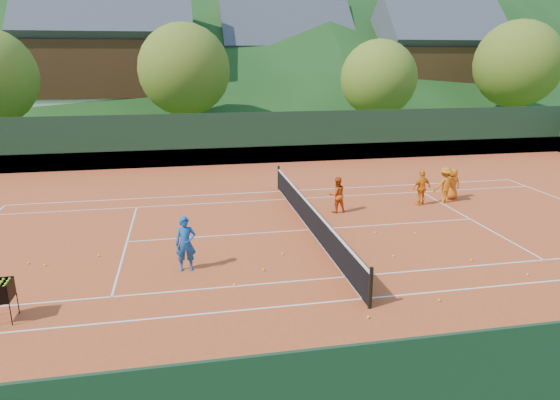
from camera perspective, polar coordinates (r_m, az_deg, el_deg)
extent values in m
plane|color=#294B17|center=(18.15, 3.44, -3.47)|extent=(400.00, 400.00, 0.00)
cube|color=#BF451F|center=(18.15, 3.44, -3.44)|extent=(40.00, 24.00, 0.02)
imported|color=#1850A1|center=(14.76, -10.74, -4.93)|extent=(0.60, 0.39, 1.64)
imported|color=#E05313|center=(20.07, 6.52, 0.61)|extent=(0.78, 0.65, 1.46)
imported|color=orange|center=(21.76, 15.89, 1.34)|extent=(0.93, 0.54, 1.49)
imported|color=orange|center=(23.11, 19.12, 1.75)|extent=(0.69, 0.47, 1.37)
imported|color=orange|center=(22.42, 18.34, 1.65)|extent=(1.08, 0.71, 1.56)
sphere|color=#EDF528|center=(11.60, 26.38, -16.95)|extent=(0.07, 0.07, 0.07)
sphere|color=#EDF528|center=(10.44, -8.40, -19.21)|extent=(0.07, 0.07, 0.07)
sphere|color=#EDF528|center=(13.64, 17.73, -10.87)|extent=(0.07, 0.07, 0.07)
sphere|color=#EDF528|center=(10.87, -3.55, -17.49)|extent=(0.07, 0.07, 0.07)
sphere|color=#EDF528|center=(14.75, -1.89, -7.97)|extent=(0.07, 0.07, 0.07)
sphere|color=#EDF528|center=(11.88, 15.81, -14.96)|extent=(0.07, 0.07, 0.07)
sphere|color=#EDF528|center=(13.89, -5.23, -9.61)|extent=(0.07, 0.07, 0.07)
sphere|color=#EDF528|center=(16.62, -25.28, -6.74)|extent=(0.07, 0.07, 0.07)
sphere|color=#EDF528|center=(16.74, -20.01, -5.99)|extent=(0.07, 0.07, 0.07)
sphere|color=#EDF528|center=(12.32, 19.97, -14.15)|extent=(0.07, 0.07, 0.07)
sphere|color=#EDF528|center=(15.88, 0.30, -6.16)|extent=(0.07, 0.07, 0.07)
sphere|color=#EDF528|center=(16.52, 21.03, -6.39)|extent=(0.07, 0.07, 0.07)
sphere|color=#EDF528|center=(15.63, 8.79, -6.74)|extent=(0.07, 0.07, 0.07)
sphere|color=#EDF528|center=(16.09, 26.45, -7.63)|extent=(0.07, 0.07, 0.07)
sphere|color=#EDF528|center=(15.94, 6.94, -6.20)|extent=(0.07, 0.07, 0.07)
sphere|color=#EDF528|center=(11.19, 6.64, -16.48)|extent=(0.07, 0.07, 0.07)
sphere|color=#EDF528|center=(12.45, 10.07, -13.04)|extent=(0.07, 0.07, 0.07)
sphere|color=#EDF528|center=(16.10, 12.82, -6.26)|extent=(0.07, 0.07, 0.07)
sphere|color=#EDF528|center=(16.99, -26.82, -6.46)|extent=(0.07, 0.07, 0.07)
sphere|color=#EDF528|center=(18.06, 10.84, -3.66)|extent=(0.07, 0.07, 0.07)
sphere|color=#EDF528|center=(18.26, 15.19, -3.73)|extent=(0.07, 0.07, 0.07)
sphere|color=#EDF528|center=(10.87, -24.63, -19.07)|extent=(0.07, 0.07, 0.07)
sphere|color=#EDF528|center=(15.62, 7.20, -6.68)|extent=(0.07, 0.07, 0.07)
cube|color=white|center=(13.33, 9.41, -11.08)|extent=(23.77, 0.06, 0.00)
cube|color=white|center=(23.26, 0.08, 1.00)|extent=(23.77, 0.06, 0.00)
cube|color=white|center=(14.49, 7.53, -8.70)|extent=(23.77, 0.06, 0.00)
cube|color=silver|center=(21.97, 0.77, 0.10)|extent=(23.77, 0.06, 0.00)
cube|color=white|center=(17.74, -17.09, -4.58)|extent=(0.06, 8.23, 0.00)
cube|color=white|center=(20.64, 20.93, -2.05)|extent=(0.06, 8.23, 0.00)
cube|color=white|center=(18.15, 3.44, -3.40)|extent=(12.80, 0.06, 0.00)
cube|color=white|center=(18.15, 3.44, -3.40)|extent=(0.06, 10.97, 0.00)
cube|color=black|center=(18.00, 3.46, -2.06)|extent=(0.03, 11.97, 0.90)
cube|color=white|center=(17.86, 3.49, -0.63)|extent=(0.05, 11.97, 0.06)
cylinder|color=black|center=(12.67, 10.31, -9.87)|extent=(0.10, 0.10, 1.10)
cylinder|color=black|center=(23.60, -0.16, 2.60)|extent=(0.10, 0.10, 1.10)
cube|color=black|center=(29.24, -2.41, 7.09)|extent=(40.00, 0.05, 3.00)
cube|color=#185426|center=(29.41, -2.39, 5.17)|extent=(40.40, 0.05, 1.00)
cylinder|color=black|center=(13.42, -28.40, -11.44)|extent=(0.02, 0.02, 0.55)
cylinder|color=black|center=(13.89, -27.76, -10.43)|extent=(0.02, 0.02, 0.55)
cube|color=black|center=(13.63, -29.34, -9.88)|extent=(0.55, 0.55, 0.02)
cube|color=black|center=(13.78, -29.13, -8.55)|extent=(0.55, 0.02, 0.45)
cube|color=black|center=(13.45, -28.35, -9.01)|extent=(0.02, 0.55, 0.45)
sphere|color=#CCE526|center=(13.39, -29.39, -8.39)|extent=(0.07, 0.07, 0.07)
sphere|color=#CCE526|center=(13.50, -29.22, -8.16)|extent=(0.07, 0.07, 0.07)
sphere|color=#CCE526|center=(13.62, -29.05, -7.93)|extent=(0.07, 0.07, 0.07)
sphere|color=#CCE526|center=(13.22, -29.01, -8.63)|extent=(0.07, 0.07, 0.07)
sphere|color=#CCE526|center=(13.34, -28.83, -8.39)|extent=(0.07, 0.07, 0.07)
sphere|color=#CCE526|center=(13.46, -28.67, -8.15)|extent=(0.07, 0.07, 0.07)
sphere|color=#CCE526|center=(13.58, -28.50, -7.92)|extent=(0.07, 0.07, 0.07)
cube|color=beige|center=(47.12, -18.18, 9.62)|extent=(12.00, 9.00, 2.88)
cube|color=#391F0F|center=(46.91, -18.57, 14.08)|extent=(12.24, 9.18, 4.48)
cube|color=#414148|center=(46.94, -18.89, 17.54)|extent=(13.80, 9.93, 9.93)
cube|color=beige|center=(51.83, 0.50, 10.71)|extent=(11.00, 8.00, 2.52)
cube|color=#391E0F|center=(51.63, 0.51, 14.27)|extent=(11.22, 8.16, 3.92)
cube|color=#3D3D45|center=(51.61, 0.51, 17.11)|extent=(12.65, 8.82, 8.82)
cube|color=beige|center=(52.75, 16.74, 10.24)|extent=(10.00, 8.00, 2.70)
cube|color=#3A220F|center=(52.55, 17.05, 13.98)|extent=(10.20, 8.16, 4.20)
cube|color=#42424A|center=(52.56, 17.29, 16.91)|extent=(11.50, 8.82, 8.82)
cylinder|color=#3D2718|center=(36.85, -10.57, 8.56)|extent=(0.36, 0.36, 2.88)
sphere|color=#4B6B1C|center=(36.57, -10.88, 14.41)|extent=(6.40, 6.40, 6.40)
cylinder|color=#3D2818|center=(38.64, 10.94, 8.61)|extent=(0.36, 0.36, 2.52)
sphere|color=#4C711E|center=(38.37, 11.20, 13.48)|extent=(5.60, 5.60, 5.60)
cylinder|color=#3F2A19|center=(45.29, 24.89, 8.83)|extent=(0.36, 0.36, 3.06)
sphere|color=#4A6A1C|center=(45.07, 25.49, 13.85)|extent=(6.80, 6.80, 6.80)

